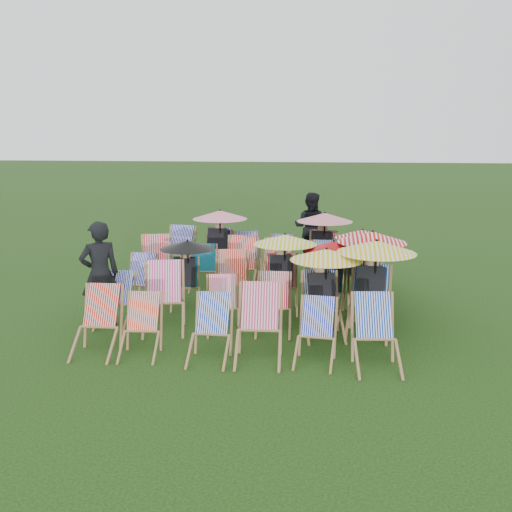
# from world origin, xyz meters

# --- Properties ---
(ground) EXTENTS (100.00, 100.00, 0.00)m
(ground) POSITION_xyz_m (0.00, 0.00, 0.00)
(ground) COLOR black
(ground) RESTS_ON ground
(deckchair_0) EXTENTS (0.63, 0.86, 0.91)m
(deckchair_0) POSITION_xyz_m (-1.93, -2.25, 0.46)
(deckchair_0) COLOR olive
(deckchair_0) RESTS_ON ground
(deckchair_1) EXTENTS (0.60, 0.80, 0.82)m
(deckchair_1) POSITION_xyz_m (-1.30, -2.25, 0.41)
(deckchair_1) COLOR olive
(deckchair_1) RESTS_ON ground
(deckchair_2) EXTENTS (0.59, 0.81, 0.86)m
(deckchair_2) POSITION_xyz_m (-0.30, -2.31, 0.43)
(deckchair_2) COLOR olive
(deckchair_2) RESTS_ON ground
(deckchair_3) EXTENTS (0.70, 0.94, 0.99)m
(deckchair_3) POSITION_xyz_m (0.36, -2.22, 0.50)
(deckchair_3) COLOR olive
(deckchair_3) RESTS_ON ground
(deckchair_4) EXTENTS (0.63, 0.82, 0.83)m
(deckchair_4) POSITION_xyz_m (1.13, -2.22, 0.42)
(deckchair_4) COLOR olive
(deckchair_4) RESTS_ON ground
(deckchair_5) EXTENTS (0.70, 0.91, 0.93)m
(deckchair_5) POSITION_xyz_m (1.93, -2.32, 0.47)
(deckchair_5) COLOR olive
(deckchair_5) RESTS_ON ground
(deckchair_6) EXTENTS (0.55, 0.77, 0.83)m
(deckchair_6) POSITION_xyz_m (-2.10, -1.07, 0.41)
(deckchair_6) COLOR olive
(deckchair_6) RESTS_ON ground
(deckchair_7) EXTENTS (0.86, 1.06, 1.03)m
(deckchair_7) POSITION_xyz_m (-1.26, -1.17, 0.51)
(deckchair_7) COLOR olive
(deckchair_7) RESTS_ON ground
(deckchair_8) EXTENTS (0.68, 0.85, 0.83)m
(deckchair_8) POSITION_xyz_m (-0.32, -1.12, 0.41)
(deckchair_8) COLOR olive
(deckchair_8) RESTS_ON ground
(deckchair_9) EXTENTS (0.61, 0.83, 0.88)m
(deckchair_9) POSITION_xyz_m (0.47, -1.07, 0.44)
(deckchair_9) COLOR olive
(deckchair_9) RESTS_ON ground
(deckchair_10) EXTENTS (1.12, 1.21, 1.32)m
(deckchair_10) POSITION_xyz_m (1.24, -1.11, 0.70)
(deckchair_10) COLOR olive
(deckchair_10) RESTS_ON ground
(deckchair_11) EXTENTS (1.22, 1.29, 1.45)m
(deckchair_11) POSITION_xyz_m (1.96, -0.97, 0.76)
(deckchair_11) COLOR olive
(deckchair_11) RESTS_ON ground
(deckchair_12) EXTENTS (0.70, 0.89, 0.89)m
(deckchair_12) POSITION_xyz_m (-2.10, 0.01, 0.45)
(deckchair_12) COLOR olive
(deckchair_12) RESTS_ON ground
(deckchair_13) EXTENTS (0.99, 1.08, 1.17)m
(deckchair_13) POSITION_xyz_m (-1.21, 0.12, 0.62)
(deckchair_13) COLOR olive
(deckchair_13) RESTS_ON ground
(deckchair_14) EXTENTS (0.79, 0.99, 0.97)m
(deckchair_14) POSITION_xyz_m (-0.36, 0.13, 0.48)
(deckchair_14) COLOR olive
(deckchair_14) RESTS_ON ground
(deckchair_15) EXTENTS (1.11, 1.18, 1.32)m
(deckchair_15) POSITION_xyz_m (0.52, 0.11, 0.70)
(deckchair_15) COLOR olive
(deckchair_15) RESTS_ON ground
(deckchair_16) EXTENTS (1.04, 1.11, 1.24)m
(deckchair_16) POSITION_xyz_m (1.34, 0.02, 0.65)
(deckchair_16) COLOR olive
(deckchair_16) RESTS_ON ground
(deckchair_17) EXTENTS (1.19, 1.27, 1.41)m
(deckchair_17) POSITION_xyz_m (2.01, 0.04, 0.74)
(deckchair_17) COLOR olive
(deckchair_17) RESTS_ON ground
(deckchair_18) EXTENTS (0.84, 1.05, 1.02)m
(deckchair_18) POSITION_xyz_m (-2.09, 1.23, 0.51)
(deckchair_18) COLOR olive
(deckchair_18) RESTS_ON ground
(deckchair_19) EXTENTS (0.64, 0.83, 0.85)m
(deckchair_19) POSITION_xyz_m (-1.13, 1.25, 0.42)
(deckchair_19) COLOR olive
(deckchair_19) RESTS_ON ground
(deckchair_20) EXTENTS (0.70, 0.96, 1.02)m
(deckchair_20) POSITION_xyz_m (-0.39, 1.23, 0.51)
(deckchair_20) COLOR olive
(deckchair_20) RESTS_ON ground
(deckchair_21) EXTENTS (0.79, 1.00, 1.00)m
(deckchair_21) POSITION_xyz_m (0.30, 1.17, 0.50)
(deckchair_21) COLOR olive
(deckchair_21) RESTS_ON ground
(deckchair_22) EXTENTS (0.68, 0.93, 0.98)m
(deckchair_22) POSITION_xyz_m (1.26, 1.18, 0.49)
(deckchair_22) COLOR olive
(deckchair_22) RESTS_ON ground
(deckchair_23) EXTENTS (1.04, 1.08, 1.24)m
(deckchair_23) POSITION_xyz_m (1.92, 1.26, 0.65)
(deckchair_23) COLOR olive
(deckchair_23) RESTS_ON ground
(deckchair_24) EXTENTS (0.81, 1.03, 1.02)m
(deckchair_24) POSITION_xyz_m (-1.96, 2.35, 0.51)
(deckchair_24) COLOR olive
(deckchair_24) RESTS_ON ground
(deckchair_25) EXTENTS (1.18, 1.24, 1.40)m
(deckchair_25) POSITION_xyz_m (-1.06, 2.43, 0.74)
(deckchair_25) COLOR olive
(deckchair_25) RESTS_ON ground
(deckchair_26) EXTENTS (0.77, 0.96, 0.93)m
(deckchair_26) POSITION_xyz_m (-0.37, 2.31, 0.47)
(deckchair_26) COLOR olive
(deckchair_26) RESTS_ON ground
(deckchair_27) EXTENTS (0.70, 0.89, 0.88)m
(deckchair_27) POSITION_xyz_m (0.29, 2.32, 0.44)
(deckchair_27) COLOR olive
(deckchair_27) RESTS_ON ground
(deckchair_28) EXTENTS (1.18, 1.26, 1.40)m
(deckchair_28) POSITION_xyz_m (1.18, 2.35, 0.74)
(deckchair_28) COLOR olive
(deckchair_28) RESTS_ON ground
(deckchair_29) EXTENTS (0.74, 0.95, 0.95)m
(deckchair_29) POSITION_xyz_m (1.99, 2.29, 0.48)
(deckchair_29) COLOR olive
(deckchair_29) RESTS_ON ground
(person_left) EXTENTS (0.75, 0.70, 1.71)m
(person_left) POSITION_xyz_m (-2.30, -1.13, 0.86)
(person_left) COLOR black
(person_left) RESTS_ON ground
(person_rear) EXTENTS (0.95, 0.82, 1.67)m
(person_rear) POSITION_xyz_m (0.92, 3.98, 0.83)
(person_rear) COLOR black
(person_rear) RESTS_ON ground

